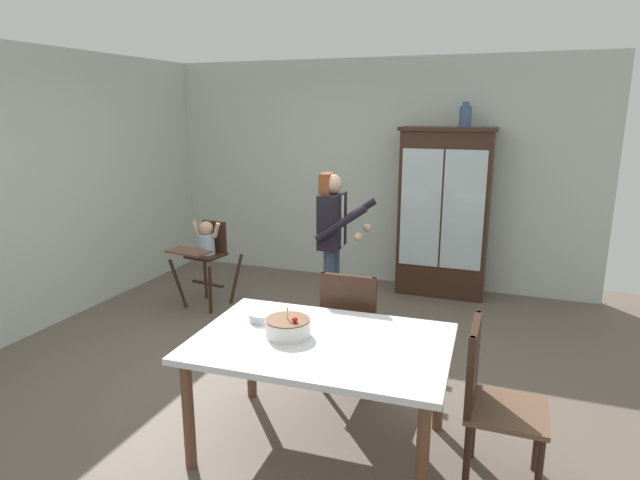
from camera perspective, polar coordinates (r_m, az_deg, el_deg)
The scene contains 12 objects.
ground_plane at distance 4.61m, azimuth -3.38°, elevation -13.51°, with size 6.24×6.24×0.00m, color #66564C.
wall_back at distance 6.63m, azimuth 5.67°, elevation 7.13°, with size 5.32×0.06×2.70m, color beige.
wall_left at distance 5.75m, azimuth -28.45°, elevation 4.51°, with size 0.06×5.32×2.70m, color beige.
china_cabinet at distance 6.26m, azimuth 13.06°, elevation 2.89°, with size 1.05×0.48×1.92m.
ceramic_vase at distance 6.14m, azimuth 15.24°, elevation 12.65°, with size 0.13×0.13×0.27m.
high_chair_with_toddler at distance 5.89m, azimuth -12.04°, elevation -0.85°, with size 0.65×0.74×0.95m.
adult_person at distance 5.11m, azimuth 1.36°, elevation 0.85°, with size 0.52×0.50×1.53m.
dining_table at distance 3.36m, azimuth 0.13°, elevation -11.90°, with size 1.60×1.11×0.74m.
birthday_cake at distance 3.38m, azimuth -3.45°, elevation -9.25°, with size 0.28×0.28×0.19m.
serving_bowl at distance 3.62m, azimuth -6.15°, elevation -8.12°, with size 0.18×0.18×0.06m, color #B2BCC6.
dining_chair_far_side at distance 4.06m, azimuth 3.35°, elevation -8.82°, with size 0.45×0.45×0.96m.
dining_chair_right_end at distance 3.28m, azimuth 17.58°, elevation -15.25°, with size 0.44×0.44×0.96m.
Camera 1 is at (1.67, -3.74, 2.12)m, focal length 30.02 mm.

